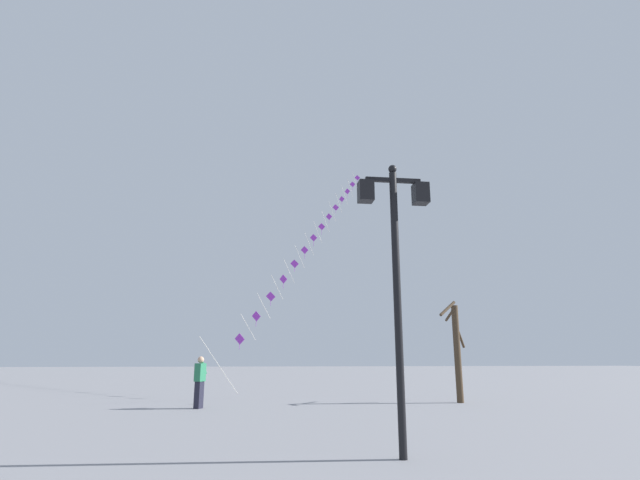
# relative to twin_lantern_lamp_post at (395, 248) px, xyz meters

# --- Properties ---
(ground_plane) EXTENTS (160.00, 160.00, 0.00)m
(ground_plane) POSITION_rel_twin_lantern_lamp_post_xyz_m (-2.34, 13.18, -3.63)
(ground_plane) COLOR gray
(twin_lantern_lamp_post) EXTENTS (1.35, 0.28, 5.28)m
(twin_lantern_lamp_post) POSITION_rel_twin_lantern_lamp_post_xyz_m (0.00, 0.00, 0.00)
(twin_lantern_lamp_post) COLOR black
(twin_lantern_lamp_post) RESTS_ON ground_plane
(kite_train) EXTENTS (10.50, 19.47, 16.95)m
(kite_train) POSITION_rel_twin_lantern_lamp_post_xyz_m (0.77, 20.98, 5.37)
(kite_train) COLOR brown
(kite_train) RESTS_ON ground_plane
(kite_flyer) EXTENTS (0.40, 0.62, 1.71)m
(kite_flyer) POSITION_rel_twin_lantern_lamp_post_xyz_m (-4.42, 9.06, -2.73)
(kite_flyer) COLOR #1E1E2D
(kite_flyer) RESTS_ON ground_plane
(bare_tree) EXTENTS (1.39, 1.53, 3.86)m
(bare_tree) POSITION_rel_twin_lantern_lamp_post_xyz_m (5.20, 10.04, -1.62)
(bare_tree) COLOR #423323
(bare_tree) RESTS_ON ground_plane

